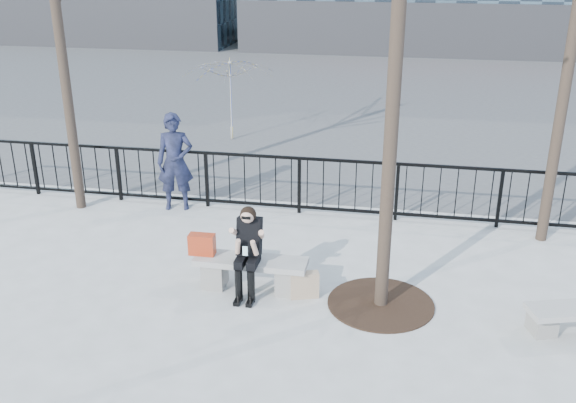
# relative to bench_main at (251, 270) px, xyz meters

# --- Properties ---
(ground) EXTENTS (120.00, 120.00, 0.00)m
(ground) POSITION_rel_bench_main_xyz_m (0.00, 0.00, -0.30)
(ground) COLOR #A1A19C
(ground) RESTS_ON ground
(street_surface) EXTENTS (60.00, 23.00, 0.01)m
(street_surface) POSITION_rel_bench_main_xyz_m (0.00, 15.00, -0.30)
(street_surface) COLOR #474747
(street_surface) RESTS_ON ground
(railing) EXTENTS (14.00, 0.06, 1.10)m
(railing) POSITION_rel_bench_main_xyz_m (0.00, 3.00, 0.25)
(railing) COLOR black
(railing) RESTS_ON ground
(tree_grate) EXTENTS (1.50, 1.50, 0.02)m
(tree_grate) POSITION_rel_bench_main_xyz_m (1.90, -0.10, -0.29)
(tree_grate) COLOR black
(tree_grate) RESTS_ON ground
(bench_main) EXTENTS (1.65, 0.46, 0.49)m
(bench_main) POSITION_rel_bench_main_xyz_m (0.00, 0.00, 0.00)
(bench_main) COLOR gray
(bench_main) RESTS_ON ground
(seated_woman) EXTENTS (0.50, 0.64, 1.34)m
(seated_woman) POSITION_rel_bench_main_xyz_m (0.00, -0.16, 0.37)
(seated_woman) COLOR black
(seated_woman) RESTS_ON ground
(handbag) EXTENTS (0.38, 0.19, 0.31)m
(handbag) POSITION_rel_bench_main_xyz_m (-0.73, 0.02, 0.35)
(handbag) COLOR #AD3215
(handbag) RESTS_ON bench_main
(shopping_bag) EXTENTS (0.43, 0.27, 0.39)m
(shopping_bag) POSITION_rel_bench_main_xyz_m (0.81, -0.09, -0.11)
(shopping_bag) COLOR #C1AF89
(shopping_bag) RESTS_ON ground
(standing_man) EXTENTS (0.77, 0.61, 1.86)m
(standing_man) POSITION_rel_bench_main_xyz_m (-2.14, 2.80, 0.63)
(standing_man) COLOR black
(standing_man) RESTS_ON ground
(vendor_umbrella) EXTENTS (2.99, 3.02, 2.13)m
(vendor_umbrella) POSITION_rel_bench_main_xyz_m (-2.39, 7.52, 0.76)
(vendor_umbrella) COLOR yellow
(vendor_umbrella) RESTS_ON ground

